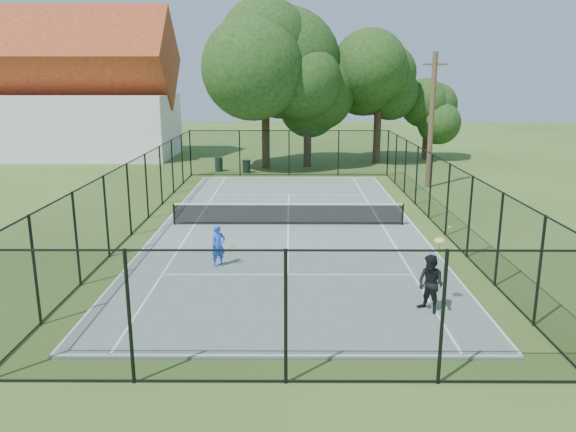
{
  "coord_description": "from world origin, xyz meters",
  "views": [
    {
      "loc": [
        0.09,
        -23.77,
        6.36
      ],
      "look_at": [
        0.0,
        -3.0,
        1.2
      ],
      "focal_mm": 35.0,
      "sensor_mm": 36.0,
      "label": 1
    }
  ],
  "objects_px": {
    "tennis_net": "(288,213)",
    "trash_bin_left": "(219,164)",
    "trash_bin_right": "(246,166)",
    "player_blue": "(218,246)",
    "player_black": "(431,284)",
    "utility_pole": "(431,120)"
  },
  "relations": [
    {
      "from": "tennis_net",
      "to": "player_blue",
      "type": "relative_size",
      "value": 7.03
    },
    {
      "from": "tennis_net",
      "to": "trash_bin_left",
      "type": "distance_m",
      "value": 15.48
    },
    {
      "from": "trash_bin_left",
      "to": "player_blue",
      "type": "bearing_deg",
      "value": -82.92
    },
    {
      "from": "utility_pole",
      "to": "player_black",
      "type": "distance_m",
      "value": 19.1
    },
    {
      "from": "utility_pole",
      "to": "player_blue",
      "type": "relative_size",
      "value": 5.4
    },
    {
      "from": "trash_bin_right",
      "to": "player_black",
      "type": "relative_size",
      "value": 0.38
    },
    {
      "from": "tennis_net",
      "to": "trash_bin_right",
      "type": "xyz_separation_m",
      "value": [
        -2.91,
        14.12,
        -0.14
      ]
    },
    {
      "from": "trash_bin_right",
      "to": "tennis_net",
      "type": "bearing_deg",
      "value": -78.37
    },
    {
      "from": "player_blue",
      "to": "player_black",
      "type": "bearing_deg",
      "value": -31.41
    },
    {
      "from": "trash_bin_left",
      "to": "trash_bin_right",
      "type": "xyz_separation_m",
      "value": [
        1.96,
        -0.58,
        -0.05
      ]
    },
    {
      "from": "trash_bin_left",
      "to": "player_black",
      "type": "relative_size",
      "value": 0.42
    },
    {
      "from": "utility_pole",
      "to": "player_black",
      "type": "height_order",
      "value": "utility_pole"
    },
    {
      "from": "player_blue",
      "to": "tennis_net",
      "type": "bearing_deg",
      "value": 66.88
    },
    {
      "from": "trash_bin_left",
      "to": "utility_pole",
      "type": "xyz_separation_m",
      "value": [
        13.1,
        -5.7,
        3.45
      ]
    },
    {
      "from": "player_blue",
      "to": "player_black",
      "type": "distance_m",
      "value": 7.36
    },
    {
      "from": "trash_bin_right",
      "to": "trash_bin_left",
      "type": "bearing_deg",
      "value": 163.51
    },
    {
      "from": "tennis_net",
      "to": "player_black",
      "type": "relative_size",
      "value": 4.43
    },
    {
      "from": "trash_bin_left",
      "to": "tennis_net",
      "type": "bearing_deg",
      "value": -71.68
    },
    {
      "from": "tennis_net",
      "to": "trash_bin_right",
      "type": "bearing_deg",
      "value": 101.63
    },
    {
      "from": "tennis_net",
      "to": "trash_bin_left",
      "type": "bearing_deg",
      "value": 108.32
    },
    {
      "from": "tennis_net",
      "to": "utility_pole",
      "type": "distance_m",
      "value": 12.65
    },
    {
      "from": "tennis_net",
      "to": "player_blue",
      "type": "xyz_separation_m",
      "value": [
        -2.36,
        -5.52,
        0.2
      ]
    }
  ]
}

